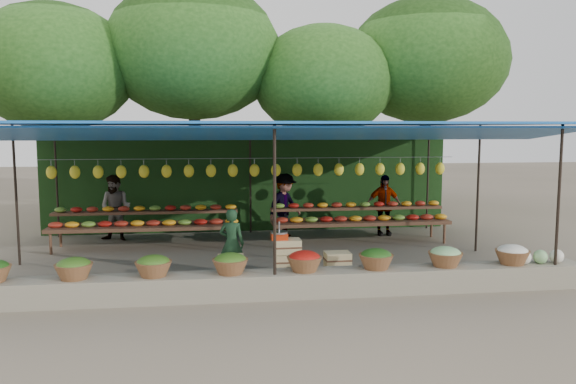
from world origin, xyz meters
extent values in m
plane|color=#665C4B|center=(0.00, 0.00, 0.00)|extent=(60.00, 60.00, 0.00)
cube|color=gray|center=(0.00, -2.75, 0.20)|extent=(10.60, 0.55, 0.40)
cylinder|color=black|center=(0.00, -2.90, 1.40)|extent=(0.05, 0.05, 2.80)
cylinder|color=black|center=(4.80, -2.90, 1.40)|extent=(0.05, 0.05, 2.80)
cylinder|color=black|center=(-4.80, 0.00, 1.40)|extent=(0.05, 0.05, 2.80)
cylinder|color=black|center=(4.80, 0.00, 1.40)|extent=(0.05, 0.05, 2.80)
cylinder|color=black|center=(-4.80, 2.90, 1.40)|extent=(0.05, 0.05, 2.80)
cylinder|color=black|center=(0.00, 2.90, 1.40)|extent=(0.05, 0.05, 2.80)
cylinder|color=black|center=(4.80, 2.90, 1.40)|extent=(0.05, 0.05, 2.80)
cube|color=blue|center=(0.00, 0.00, 2.80)|extent=(10.80, 6.60, 0.04)
cube|color=blue|center=(0.00, -2.00, 2.62)|extent=(10.80, 2.19, 0.26)
cube|color=blue|center=(0.00, 2.00, 2.62)|extent=(10.80, 2.19, 0.26)
cylinder|color=#99989E|center=(0.00, 1.40, 2.02)|extent=(9.60, 0.01, 0.01)
ellipsoid|color=yellow|center=(-4.50, 1.40, 1.74)|extent=(0.23, 0.17, 0.30)
ellipsoid|color=yellow|center=(-4.00, 1.40, 1.74)|extent=(0.23, 0.17, 0.30)
ellipsoid|color=yellow|center=(-3.50, 1.40, 1.74)|extent=(0.23, 0.17, 0.30)
ellipsoid|color=yellow|center=(-3.00, 1.40, 1.74)|extent=(0.23, 0.17, 0.30)
ellipsoid|color=yellow|center=(-2.50, 1.40, 1.74)|extent=(0.23, 0.17, 0.30)
ellipsoid|color=yellow|center=(-2.00, 1.40, 1.74)|extent=(0.23, 0.17, 0.30)
ellipsoid|color=yellow|center=(-1.50, 1.40, 1.74)|extent=(0.23, 0.17, 0.30)
ellipsoid|color=yellow|center=(-1.00, 1.40, 1.74)|extent=(0.23, 0.17, 0.30)
ellipsoid|color=yellow|center=(-0.50, 1.40, 1.74)|extent=(0.23, 0.17, 0.30)
ellipsoid|color=yellow|center=(0.00, 1.40, 1.74)|extent=(0.23, 0.17, 0.30)
ellipsoid|color=yellow|center=(0.50, 1.40, 1.74)|extent=(0.23, 0.17, 0.30)
ellipsoid|color=yellow|center=(1.00, 1.40, 1.74)|extent=(0.23, 0.17, 0.30)
ellipsoid|color=yellow|center=(1.50, 1.40, 1.74)|extent=(0.23, 0.17, 0.30)
ellipsoid|color=yellow|center=(2.00, 1.40, 1.74)|extent=(0.23, 0.17, 0.30)
ellipsoid|color=yellow|center=(2.50, 1.40, 1.74)|extent=(0.23, 0.17, 0.30)
ellipsoid|color=yellow|center=(3.00, 1.40, 1.74)|extent=(0.23, 0.17, 0.30)
ellipsoid|color=yellow|center=(3.50, 1.40, 1.74)|extent=(0.23, 0.17, 0.30)
ellipsoid|color=yellow|center=(4.00, 1.40, 1.74)|extent=(0.23, 0.17, 0.30)
ellipsoid|color=yellow|center=(4.50, 1.40, 1.74)|extent=(0.23, 0.17, 0.30)
ellipsoid|color=#39651B|center=(-3.10, -2.75, 0.62)|extent=(0.52, 0.52, 0.23)
ellipsoid|color=#39651B|center=(-1.90, -2.75, 0.62)|extent=(0.52, 0.52, 0.23)
ellipsoid|color=#39651B|center=(-0.70, -2.75, 0.62)|extent=(0.52, 0.52, 0.23)
ellipsoid|color=#A5150D|center=(0.50, -2.75, 0.62)|extent=(0.52, 0.52, 0.23)
ellipsoid|color=#245316|center=(1.70, -2.75, 0.62)|extent=(0.52, 0.52, 0.23)
ellipsoid|color=#8BC77C|center=(2.90, -2.75, 0.62)|extent=(0.52, 0.52, 0.23)
ellipsoid|color=white|center=(4.10, -2.75, 0.62)|extent=(0.52, 0.52, 0.23)
cube|color=#1E4418|center=(0.00, 3.15, 1.25)|extent=(10.60, 0.06, 2.50)
cylinder|color=#3A2515|center=(-5.50, 5.80, 1.98)|extent=(0.36, 0.36, 3.97)
ellipsoid|color=#193D10|center=(-5.50, 5.80, 4.46)|extent=(4.77, 4.77, 3.69)
cylinder|color=#3A2515|center=(-1.50, 6.20, 2.24)|extent=(0.36, 0.36, 4.48)
ellipsoid|color=#193D10|center=(-1.50, 6.20, 5.04)|extent=(5.39, 5.39, 4.17)
cylinder|color=#3A2515|center=(2.50, 5.90, 1.86)|extent=(0.36, 0.36, 3.71)
ellipsoid|color=#193D10|center=(2.50, 5.90, 4.18)|extent=(4.47, 4.47, 3.45)
cylinder|color=#3A2515|center=(6.00, 6.30, 2.18)|extent=(0.36, 0.36, 4.35)
ellipsoid|color=#193D10|center=(6.00, 6.30, 4.90)|extent=(5.24, 5.24, 4.05)
cube|color=#542F21|center=(-2.50, 1.30, 0.50)|extent=(4.20, 0.95, 0.08)
cube|color=#542F21|center=(-2.50, 1.60, 0.78)|extent=(4.20, 0.35, 0.06)
cylinder|color=#542F21|center=(-4.45, 0.90, 0.25)|extent=(0.06, 0.06, 0.50)
cylinder|color=#542F21|center=(-0.55, 0.90, 0.25)|extent=(0.06, 0.06, 0.50)
cylinder|color=#542F21|center=(-4.45, 1.70, 0.25)|extent=(0.06, 0.06, 0.50)
cylinder|color=#542F21|center=(-0.55, 1.70, 0.25)|extent=(0.06, 0.06, 0.50)
ellipsoid|color=#A82718|center=(-4.40, 1.15, 0.60)|extent=(0.31, 0.26, 0.13)
ellipsoid|color=olive|center=(-4.40, 1.60, 0.87)|extent=(0.26, 0.22, 0.12)
ellipsoid|color=#FFA016|center=(-4.05, 1.15, 0.60)|extent=(0.31, 0.26, 0.13)
ellipsoid|color=#A5150D|center=(-4.05, 1.60, 0.87)|extent=(0.26, 0.22, 0.12)
ellipsoid|color=olive|center=(-3.70, 1.15, 0.60)|extent=(0.31, 0.26, 0.13)
ellipsoid|color=#A82718|center=(-3.70, 1.60, 0.87)|extent=(0.26, 0.22, 0.12)
ellipsoid|color=#A5150D|center=(-3.35, 1.15, 0.60)|extent=(0.31, 0.26, 0.13)
ellipsoid|color=#FFA016|center=(-3.35, 1.60, 0.87)|extent=(0.26, 0.22, 0.12)
ellipsoid|color=#A82718|center=(-3.00, 1.15, 0.60)|extent=(0.31, 0.26, 0.13)
ellipsoid|color=#A82718|center=(-3.00, 1.60, 0.87)|extent=(0.26, 0.22, 0.12)
ellipsoid|color=#FFA016|center=(-2.65, 1.15, 0.60)|extent=(0.31, 0.26, 0.13)
ellipsoid|color=#FFA016|center=(-2.65, 1.60, 0.87)|extent=(0.26, 0.22, 0.12)
ellipsoid|color=#A82718|center=(-2.30, 1.15, 0.60)|extent=(0.31, 0.26, 0.13)
ellipsoid|color=olive|center=(-2.30, 1.60, 0.87)|extent=(0.26, 0.22, 0.12)
ellipsoid|color=#FFA016|center=(-1.95, 1.15, 0.60)|extent=(0.31, 0.26, 0.13)
ellipsoid|color=#A5150D|center=(-1.95, 1.60, 0.87)|extent=(0.26, 0.22, 0.12)
ellipsoid|color=olive|center=(-1.60, 1.15, 0.60)|extent=(0.31, 0.26, 0.13)
ellipsoid|color=#A82718|center=(-1.60, 1.60, 0.87)|extent=(0.26, 0.22, 0.12)
ellipsoid|color=#A5150D|center=(-1.25, 1.15, 0.60)|extent=(0.31, 0.26, 0.13)
ellipsoid|color=#FFA016|center=(-1.25, 1.60, 0.87)|extent=(0.26, 0.22, 0.12)
ellipsoid|color=#A82718|center=(-0.90, 1.15, 0.60)|extent=(0.31, 0.26, 0.13)
ellipsoid|color=#A82718|center=(-0.90, 1.60, 0.87)|extent=(0.26, 0.22, 0.12)
ellipsoid|color=#FFA016|center=(-0.55, 1.15, 0.60)|extent=(0.31, 0.26, 0.13)
ellipsoid|color=#FFA016|center=(-0.55, 1.60, 0.87)|extent=(0.26, 0.22, 0.12)
cube|color=#542F21|center=(2.50, 1.30, 0.50)|extent=(4.20, 0.95, 0.08)
cube|color=#542F21|center=(2.50, 1.60, 0.78)|extent=(4.20, 0.35, 0.06)
cylinder|color=#542F21|center=(0.55, 0.90, 0.25)|extent=(0.06, 0.06, 0.50)
cylinder|color=#542F21|center=(4.45, 0.90, 0.25)|extent=(0.06, 0.06, 0.50)
cylinder|color=#542F21|center=(0.55, 1.70, 0.25)|extent=(0.06, 0.06, 0.50)
cylinder|color=#542F21|center=(4.45, 1.70, 0.25)|extent=(0.06, 0.06, 0.50)
ellipsoid|color=#A82718|center=(0.60, 1.15, 0.60)|extent=(0.31, 0.26, 0.13)
ellipsoid|color=olive|center=(0.60, 1.60, 0.87)|extent=(0.26, 0.22, 0.12)
ellipsoid|color=#FFA016|center=(0.95, 1.15, 0.60)|extent=(0.31, 0.26, 0.13)
ellipsoid|color=#A5150D|center=(0.95, 1.60, 0.87)|extent=(0.26, 0.22, 0.12)
ellipsoid|color=olive|center=(1.30, 1.15, 0.60)|extent=(0.31, 0.26, 0.13)
ellipsoid|color=#A82718|center=(1.30, 1.60, 0.87)|extent=(0.26, 0.22, 0.12)
ellipsoid|color=#A5150D|center=(1.65, 1.15, 0.60)|extent=(0.31, 0.26, 0.13)
ellipsoid|color=#FFA016|center=(1.65, 1.60, 0.87)|extent=(0.26, 0.22, 0.12)
ellipsoid|color=#A82718|center=(2.00, 1.15, 0.60)|extent=(0.31, 0.26, 0.13)
ellipsoid|color=#A82718|center=(2.00, 1.60, 0.87)|extent=(0.26, 0.22, 0.12)
ellipsoid|color=#FFA016|center=(2.35, 1.15, 0.60)|extent=(0.31, 0.26, 0.13)
ellipsoid|color=#FFA016|center=(2.35, 1.60, 0.87)|extent=(0.26, 0.22, 0.12)
ellipsoid|color=#A82718|center=(2.70, 1.15, 0.60)|extent=(0.31, 0.26, 0.13)
ellipsoid|color=olive|center=(2.70, 1.60, 0.87)|extent=(0.26, 0.22, 0.12)
ellipsoid|color=#FFA016|center=(3.05, 1.15, 0.60)|extent=(0.31, 0.26, 0.13)
ellipsoid|color=#A5150D|center=(3.05, 1.60, 0.87)|extent=(0.26, 0.22, 0.12)
ellipsoid|color=olive|center=(3.40, 1.15, 0.60)|extent=(0.31, 0.26, 0.13)
ellipsoid|color=#A82718|center=(3.40, 1.60, 0.87)|extent=(0.26, 0.22, 0.12)
ellipsoid|color=#A5150D|center=(3.75, 1.15, 0.60)|extent=(0.31, 0.26, 0.13)
ellipsoid|color=#FFA016|center=(3.75, 1.60, 0.87)|extent=(0.26, 0.22, 0.12)
ellipsoid|color=#A82718|center=(4.10, 1.15, 0.60)|extent=(0.31, 0.26, 0.13)
ellipsoid|color=#A82718|center=(4.10, 1.60, 0.87)|extent=(0.26, 0.22, 0.12)
ellipsoid|color=#FFA016|center=(4.45, 1.15, 0.60)|extent=(0.31, 0.26, 0.13)
ellipsoid|color=#FFA016|center=(4.45, 1.60, 0.87)|extent=(0.26, 0.22, 0.12)
cube|color=tan|center=(-0.67, -1.93, 0.12)|extent=(0.45, 0.34, 0.25)
cube|color=tan|center=(-0.67, -1.93, 0.39)|extent=(0.45, 0.34, 0.25)
cube|color=tan|center=(0.33, -1.93, 0.12)|extent=(0.45, 0.34, 0.25)
cube|color=tan|center=(0.33, -1.93, 0.39)|extent=(0.45, 0.34, 0.25)
cube|color=tan|center=(0.33, -1.93, 0.65)|extent=(0.45, 0.34, 0.25)
cube|color=tan|center=(1.23, -1.93, 0.12)|extent=(0.45, 0.34, 0.25)
cube|color=tan|center=(1.23, -1.93, 0.39)|extent=(0.45, 0.34, 0.25)
cube|color=red|center=(0.18, -1.93, 0.83)|extent=(0.28, 0.25, 0.11)
cylinder|color=#99989E|center=(0.18, -1.93, 0.90)|extent=(0.30, 0.30, 0.03)
cylinder|color=#99989E|center=(0.18, -1.93, 0.99)|extent=(0.03, 0.03, 0.21)
imported|color=#1B3D22|center=(-0.63, -1.50, 0.64)|extent=(0.54, 0.44, 1.27)
imported|color=slate|center=(-3.30, 2.28, 0.80)|extent=(0.91, 0.80, 1.60)
imported|color=slate|center=(0.81, 2.23, 0.79)|extent=(1.17, 1.09, 1.59)
imported|color=slate|center=(3.33, 2.10, 0.77)|extent=(0.91, 0.39, 1.54)
camera|label=1|loc=(-0.94, -11.55, 2.72)|focal=35.00mm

